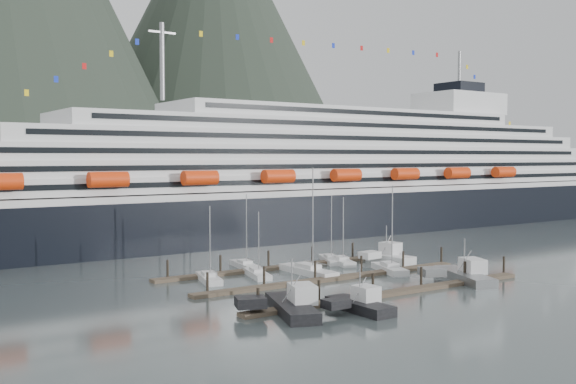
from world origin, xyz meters
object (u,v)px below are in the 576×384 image
(sailboat_d, at_px, (308,271))
(sailboat_h, at_px, (390,269))
(sailboat_g, at_px, (330,260))
(trawler_c, at_px, (463,275))
(sailboat_c, at_px, (257,274))
(sailboat_f, at_px, (341,262))
(trawler_e, at_px, (386,257))
(trawler_a, at_px, (290,306))
(cruise_ship, at_px, (317,184))
(sailboat_e, at_px, (245,266))
(trawler_b, at_px, (359,305))
(sailboat_a, at_px, (209,279))

(sailboat_d, xyz_separation_m, sailboat_h, (12.06, -5.67, -0.02))
(sailboat_g, distance_m, trawler_c, 25.85)
(sailboat_g, bearing_deg, sailboat_c, 129.82)
(sailboat_f, xyz_separation_m, trawler_e, (8.23, -2.20, 0.50))
(trawler_a, bearing_deg, sailboat_h, -43.52)
(cruise_ship, relative_size, sailboat_h, 14.53)
(trawler_e, bearing_deg, sailboat_c, 85.09)
(cruise_ship, xyz_separation_m, sailboat_h, (-23.66, -51.53, -11.60))
(sailboat_e, xyz_separation_m, trawler_b, (-4.69, -34.99, 0.43))
(cruise_ship, xyz_separation_m, sailboat_c, (-43.55, -43.27, -11.65))
(sailboat_e, bearing_deg, trawler_a, 167.68)
(trawler_c, relative_size, trawler_e, 1.26)
(sailboat_c, xyz_separation_m, trawler_e, (26.67, 0.07, 0.51))
(sailboat_d, height_order, trawler_e, sailboat_d)
(sailboat_f, bearing_deg, sailboat_c, 115.07)
(sailboat_a, distance_m, trawler_e, 34.63)
(sailboat_d, distance_m, sailboat_g, 12.88)
(sailboat_c, relative_size, trawler_b, 1.09)
(sailboat_e, xyz_separation_m, sailboat_g, (15.51, -3.22, -0.01))
(trawler_c, xyz_separation_m, trawler_e, (2.93, 20.20, 0.01))
(trawler_c, bearing_deg, sailboat_d, 63.60)
(sailboat_g, bearing_deg, cruise_ship, -9.49)
(cruise_ship, height_order, sailboat_g, cruise_ship)
(sailboat_e, bearing_deg, sailboat_a, 134.46)
(sailboat_d, distance_m, sailboat_f, 11.67)
(trawler_c, bearing_deg, trawler_a, 116.17)
(sailboat_a, height_order, sailboat_e, sailboat_e)
(trawler_e, bearing_deg, cruise_ship, -26.39)
(sailboat_d, bearing_deg, trawler_e, -83.18)
(sailboat_g, height_order, trawler_e, sailboat_g)
(cruise_ship, distance_m, trawler_b, 84.23)
(sailboat_h, bearing_deg, sailboat_f, 27.35)
(sailboat_c, bearing_deg, sailboat_e, -2.41)
(sailboat_g, bearing_deg, sailboat_e, 102.41)
(sailboat_c, height_order, trawler_a, sailboat_c)
(cruise_ship, height_order, sailboat_a, cruise_ship)
(sailboat_g, xyz_separation_m, trawler_e, (8.51, -5.03, 0.51))
(sailboat_c, xyz_separation_m, sailboat_e, (2.66, 8.32, 0.01))
(trawler_a, distance_m, trawler_b, 8.29)
(sailboat_c, bearing_deg, sailboat_g, -59.02)
(trawler_c, bearing_deg, trawler_e, 13.14)
(sailboat_g, xyz_separation_m, trawler_a, (-27.57, -28.00, 0.52))
(sailboat_e, bearing_deg, sailboat_g, -92.92)
(sailboat_f, distance_m, trawler_b, 35.45)
(sailboat_c, height_order, sailboat_h, sailboat_h)
(sailboat_a, height_order, sailboat_f, sailboat_f)
(sailboat_c, bearing_deg, trawler_c, -115.01)
(sailboat_d, bearing_deg, sailboat_c, 70.46)
(sailboat_e, bearing_deg, cruise_ship, -40.67)
(sailboat_c, distance_m, trawler_c, 31.13)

